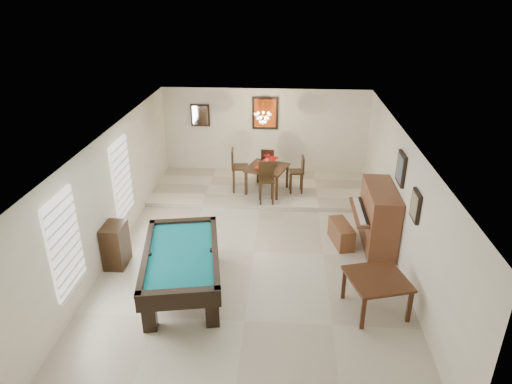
# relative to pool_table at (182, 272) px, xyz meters

# --- Properties ---
(ground_plane) EXTENTS (6.00, 9.00, 0.02)m
(ground_plane) POSITION_rel_pool_table_xyz_m (1.23, 1.47, -0.43)
(ground_plane) COLOR beige
(wall_back) EXTENTS (6.00, 0.04, 2.60)m
(wall_back) POSITION_rel_pool_table_xyz_m (1.23, 5.97, 0.88)
(wall_back) COLOR silver
(wall_back) RESTS_ON ground_plane
(wall_front) EXTENTS (6.00, 0.04, 2.60)m
(wall_front) POSITION_rel_pool_table_xyz_m (1.23, -3.03, 0.88)
(wall_front) COLOR silver
(wall_front) RESTS_ON ground_plane
(wall_left) EXTENTS (0.04, 9.00, 2.60)m
(wall_left) POSITION_rel_pool_table_xyz_m (-1.77, 1.47, 0.88)
(wall_left) COLOR silver
(wall_left) RESTS_ON ground_plane
(wall_right) EXTENTS (0.04, 9.00, 2.60)m
(wall_right) POSITION_rel_pool_table_xyz_m (4.23, 1.47, 0.88)
(wall_right) COLOR silver
(wall_right) RESTS_ON ground_plane
(ceiling) EXTENTS (6.00, 9.00, 0.04)m
(ceiling) POSITION_rel_pool_table_xyz_m (1.23, 1.47, 2.18)
(ceiling) COLOR white
(ceiling) RESTS_ON wall_back
(dining_step) EXTENTS (6.00, 2.50, 0.12)m
(dining_step) POSITION_rel_pool_table_xyz_m (1.23, 4.72, -0.36)
(dining_step) COLOR beige
(dining_step) RESTS_ON ground_plane
(window_left_front) EXTENTS (0.06, 1.00, 1.70)m
(window_left_front) POSITION_rel_pool_table_xyz_m (-1.74, -0.73, 0.98)
(window_left_front) COLOR white
(window_left_front) RESTS_ON wall_left
(window_left_rear) EXTENTS (0.06, 1.00, 1.70)m
(window_left_rear) POSITION_rel_pool_table_xyz_m (-1.74, 2.07, 0.98)
(window_left_rear) COLOR white
(window_left_rear) RESTS_ON wall_left
(pool_table) EXTENTS (1.79, 2.71, 0.83)m
(pool_table) POSITION_rel_pool_table_xyz_m (0.00, 0.00, 0.00)
(pool_table) COLOR black
(pool_table) RESTS_ON ground_plane
(square_table) EXTENTS (1.20, 1.20, 0.67)m
(square_table) POSITION_rel_pool_table_xyz_m (3.50, -0.30, -0.08)
(square_table) COLOR #33190C
(square_table) RESTS_ON ground_plane
(upright_piano) EXTENTS (0.91, 1.63, 1.36)m
(upright_piano) POSITION_rel_pool_table_xyz_m (3.75, 1.97, 0.26)
(upright_piano) COLOR brown
(upright_piano) RESTS_ON ground_plane
(piano_bench) EXTENTS (0.53, 0.93, 0.49)m
(piano_bench) POSITION_rel_pool_table_xyz_m (3.14, 1.96, -0.17)
(piano_bench) COLOR brown
(piano_bench) RESTS_ON ground_plane
(apothecary_chest) EXTENTS (0.41, 0.61, 0.91)m
(apothecary_chest) POSITION_rel_pool_table_xyz_m (-1.55, 0.80, 0.04)
(apothecary_chest) COLOR black
(apothecary_chest) RESTS_ON ground_plane
(dining_table) EXTENTS (1.26, 1.26, 0.83)m
(dining_table) POSITION_rel_pool_table_xyz_m (1.36, 4.43, 0.12)
(dining_table) COLOR black
(dining_table) RESTS_ON dining_step
(flower_vase) EXTENTS (0.16, 0.16, 0.25)m
(flower_vase) POSITION_rel_pool_table_xyz_m (1.36, 4.43, 0.66)
(flower_vase) COLOR #A90E17
(flower_vase) RESTS_ON dining_table
(dining_chair_south) EXTENTS (0.43, 0.43, 1.06)m
(dining_chair_south) POSITION_rel_pool_table_xyz_m (1.38, 3.72, 0.23)
(dining_chair_south) COLOR black
(dining_chair_south) RESTS_ON dining_step
(dining_chair_north) EXTENTS (0.38, 0.38, 0.98)m
(dining_chair_north) POSITION_rel_pool_table_xyz_m (1.36, 5.19, 0.19)
(dining_chair_north) COLOR black
(dining_chair_north) RESTS_ON dining_step
(dining_chair_west) EXTENTS (0.48, 0.48, 1.19)m
(dining_chair_west) POSITION_rel_pool_table_xyz_m (0.64, 4.41, 0.30)
(dining_chair_west) COLOR black
(dining_chair_west) RESTS_ON dining_step
(dining_chair_east) EXTENTS (0.40, 0.40, 1.00)m
(dining_chair_east) POSITION_rel_pool_table_xyz_m (2.16, 4.44, 0.20)
(dining_chair_east) COLOR black
(dining_chair_east) RESTS_ON dining_step
(chandelier) EXTENTS (0.44, 0.44, 0.60)m
(chandelier) POSITION_rel_pool_table_xyz_m (1.23, 4.67, 1.78)
(chandelier) COLOR #FFE5B2
(chandelier) RESTS_ON ceiling
(back_painting) EXTENTS (0.75, 0.06, 0.95)m
(back_painting) POSITION_rel_pool_table_xyz_m (1.23, 5.93, 1.48)
(back_painting) COLOR #D84C14
(back_painting) RESTS_ON wall_back
(back_mirror) EXTENTS (0.55, 0.06, 0.65)m
(back_mirror) POSITION_rel_pool_table_xyz_m (-0.67, 5.93, 1.38)
(back_mirror) COLOR white
(back_mirror) RESTS_ON wall_back
(right_picture_upper) EXTENTS (0.06, 0.55, 0.65)m
(right_picture_upper) POSITION_rel_pool_table_xyz_m (4.19, 1.77, 1.48)
(right_picture_upper) COLOR slate
(right_picture_upper) RESTS_ON wall_right
(right_picture_lower) EXTENTS (0.06, 0.45, 0.55)m
(right_picture_lower) POSITION_rel_pool_table_xyz_m (4.19, 0.47, 1.28)
(right_picture_lower) COLOR gray
(right_picture_lower) RESTS_ON wall_right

